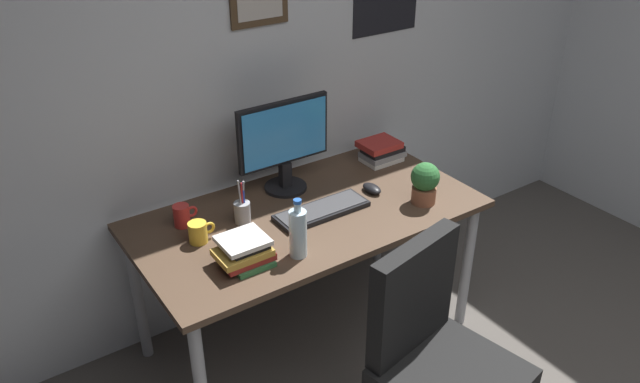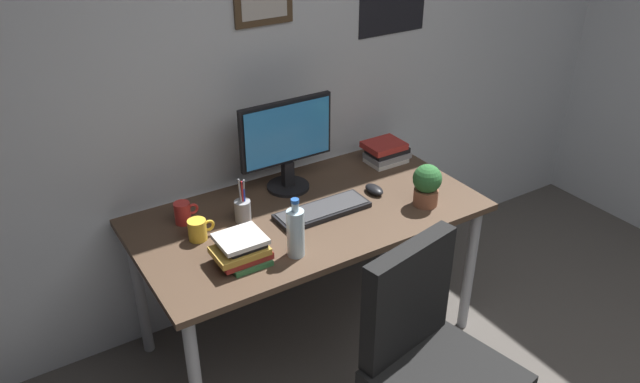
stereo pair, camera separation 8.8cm
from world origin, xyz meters
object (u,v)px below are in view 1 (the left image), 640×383
object	(u,v)px
office_chair	(435,354)
computer_mouse	(372,188)
water_bottle	(298,232)
book_stack_right	(381,151)
keyboard	(322,210)
coffee_mug_near	(182,215)
pen_cup	(242,211)
potted_plant	(425,182)
coffee_mug_far	(199,232)
book_stack_left	(245,251)
monitor	(284,142)

from	to	relation	value
office_chair	computer_mouse	size ratio (longest dim) A/B	8.64
water_bottle	book_stack_right	distance (m)	0.93
office_chair	keyboard	distance (m)	0.81
office_chair	coffee_mug_near	xyz separation A→B (m)	(-0.51, 1.03, 0.25)
water_bottle	pen_cup	world-z (taller)	water_bottle
computer_mouse	potted_plant	bearing A→B (deg)	-57.06
coffee_mug_far	potted_plant	size ratio (longest dim) A/B	0.59
keyboard	water_bottle	distance (m)	0.35
computer_mouse	potted_plant	size ratio (longest dim) A/B	0.56
book_stack_right	potted_plant	bearing A→B (deg)	-104.25
computer_mouse	book_stack_right	bearing A→B (deg)	43.73
coffee_mug_near	coffee_mug_far	world-z (taller)	coffee_mug_near
coffee_mug_far	coffee_mug_near	bearing A→B (deg)	91.44
computer_mouse	book_stack_right	world-z (taller)	book_stack_right
computer_mouse	coffee_mug_near	xyz separation A→B (m)	(-0.85, 0.22, 0.03)
keyboard	coffee_mug_near	size ratio (longest dim) A/B	3.98
potted_plant	book_stack_left	world-z (taller)	potted_plant
office_chair	book_stack_left	bearing A→B (deg)	123.92
keyboard	book_stack_right	size ratio (longest dim) A/B	1.98
pen_cup	book_stack_right	xyz separation A→B (m)	(0.87, 0.13, -0.00)
water_bottle	book_stack_left	xyz separation A→B (m)	(-0.20, 0.07, -0.05)
monitor	keyboard	xyz separation A→B (m)	(0.01, -0.28, -0.23)
water_bottle	coffee_mug_near	world-z (taller)	water_bottle
coffee_mug_near	coffee_mug_far	size ratio (longest dim) A/B	0.94
monitor	book_stack_right	bearing A→B (deg)	-2.44
computer_mouse	pen_cup	world-z (taller)	pen_cup
monitor	coffee_mug_near	xyz separation A→B (m)	(-0.53, -0.03, -0.19)
office_chair	book_stack_right	xyz separation A→B (m)	(0.58, 1.04, 0.25)
coffee_mug_near	book_stack_left	bearing A→B (deg)	-77.62
potted_plant	pen_cup	world-z (taller)	pen_cup
coffee_mug_far	book_stack_left	world-z (taller)	book_stack_left
coffee_mug_far	book_stack_left	distance (m)	0.25
keyboard	coffee_mug_near	bearing A→B (deg)	155.56
water_bottle	coffee_mug_near	xyz separation A→B (m)	(-0.29, 0.46, -0.06)
office_chair	water_bottle	size ratio (longest dim) A/B	3.76
keyboard	pen_cup	distance (m)	0.35
coffee_mug_far	book_stack_left	xyz separation A→B (m)	(0.08, -0.24, 0.01)
coffee_mug_far	book_stack_left	bearing A→B (deg)	-71.04
coffee_mug_near	pen_cup	xyz separation A→B (m)	(0.22, -0.12, 0.01)
keyboard	coffee_mug_near	xyz separation A→B (m)	(-0.55, 0.25, 0.04)
pen_cup	coffee_mug_near	bearing A→B (deg)	151.76
book_stack_right	water_bottle	bearing A→B (deg)	-149.52
office_chair	water_bottle	xyz separation A→B (m)	(-0.23, 0.57, 0.30)
pen_cup	book_stack_left	size ratio (longest dim) A/B	0.92
office_chair	potted_plant	size ratio (longest dim) A/B	4.87
potted_plant	book_stack_right	xyz separation A→B (m)	(0.11, 0.44, -0.05)
monitor	book_stack_right	xyz separation A→B (m)	(0.56, -0.02, -0.19)
coffee_mug_far	computer_mouse	bearing A→B (deg)	-4.76
office_chair	coffee_mug_far	bearing A→B (deg)	120.20
monitor	book_stack_left	xyz separation A→B (m)	(-0.44, -0.43, -0.18)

